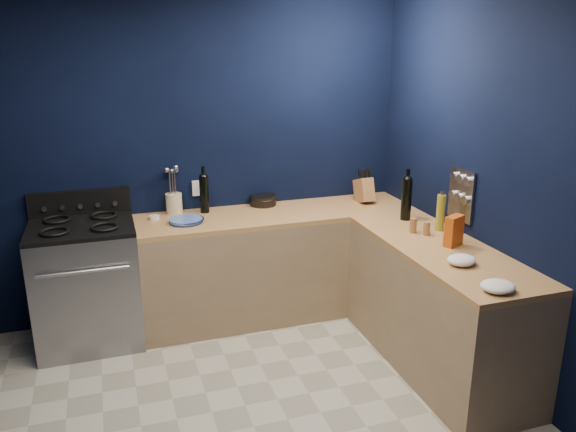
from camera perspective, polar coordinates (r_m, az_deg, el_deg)
name	(u,v)px	position (r m, az deg, el deg)	size (l,w,h in m)	color
floor	(254,428)	(3.70, -3.45, -20.53)	(3.50, 3.50, 0.02)	#ADA898
wall_back	(196,162)	(4.75, -9.26, 5.43)	(3.50, 0.02, 2.60)	black
wall_right	(518,198)	(3.88, 22.13, 1.73)	(0.02, 3.50, 2.60)	black
wall_front	(420,424)	(1.61, 13.12, -19.74)	(3.50, 0.02, 2.60)	black
cab_back	(278,265)	(4.83, -1.06, -4.95)	(2.30, 0.63, 0.86)	#967A58
top_back	(277,214)	(4.68, -1.09, 0.16)	(2.30, 0.63, 0.04)	#8E5D32
cab_right	(438,309)	(4.21, 14.85, -9.07)	(0.63, 1.67, 0.86)	#967A58
top_right	(443,250)	(4.03, 15.33, -3.32)	(0.63, 1.67, 0.04)	#8E5D32
gas_range	(87,286)	(4.62, -19.55, -6.64)	(0.76, 0.66, 0.92)	gray
oven_door	(87,304)	(4.34, -19.57, -8.39)	(0.59, 0.02, 0.42)	black
cooktop	(81,227)	(4.46, -20.16, -1.05)	(0.76, 0.66, 0.03)	black
backguard	(80,203)	(4.72, -20.22, 1.25)	(0.76, 0.06, 0.20)	black
spice_panel	(461,195)	(4.32, 17.07, 2.06)	(0.02, 0.28, 0.38)	gray
wall_outlet	(198,188)	(4.78, -9.09, 2.80)	(0.09, 0.02, 0.13)	white
plate_stack	(186,221)	(4.47, -10.25, -0.46)	(0.26, 0.26, 0.03)	#3763AD
ramekin	(154,217)	(4.60, -13.31, -0.14)	(0.08, 0.08, 0.03)	white
utensil_crock	(174,203)	(4.72, -11.41, 1.26)	(0.13, 0.13, 0.16)	beige
wine_bottle_back	(204,194)	(4.68, -8.44, 2.17)	(0.08, 0.08, 0.31)	black
lemon_basket	(263,200)	(4.87, -2.52, 1.61)	(0.23, 0.23, 0.09)	black
knife_block	(364,190)	(4.99, 7.66, 2.57)	(0.11, 0.19, 0.21)	brown
wine_bottle_right	(406,199)	(4.53, 11.84, 1.64)	(0.08, 0.08, 0.33)	black
oil_bottle	(440,213)	(4.34, 15.11, 0.32)	(0.06, 0.06, 0.27)	olive
spice_jar_near	(413,225)	(4.26, 12.50, -0.93)	(0.05, 0.05, 0.11)	olive
spice_jar_far	(426,228)	(4.23, 13.78, -1.23)	(0.05, 0.05, 0.10)	olive
crouton_bag	(454,231)	(4.04, 16.37, -1.45)	(0.15, 0.07, 0.21)	#B9110C
towel_front	(462,260)	(3.74, 17.09, -4.27)	(0.19, 0.16, 0.07)	white
towel_end	(498,286)	(3.43, 20.38, -6.66)	(0.20, 0.18, 0.06)	white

